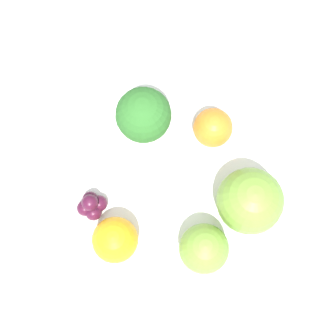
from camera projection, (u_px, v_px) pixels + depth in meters
The scene contains 9 objects.
ground_plane at pixel (168, 184), 0.52m from camera, with size 6.00×6.00×0.00m, color gray.
table_surface at pixel (168, 182), 0.51m from camera, with size 1.20×1.20×0.02m.
bowl at pixel (168, 175), 0.48m from camera, with size 0.25×0.25×0.04m.
broccoli at pixel (144, 116), 0.43m from camera, with size 0.05×0.05×0.07m.
apple_red at pixel (250, 201), 0.43m from camera, with size 0.06×0.06×0.06m.
apple_green at pixel (202, 249), 0.42m from camera, with size 0.05×0.05×0.05m.
orange_front at pixel (213, 128), 0.46m from camera, with size 0.04×0.04×0.04m.
orange_back at pixel (115, 240), 0.43m from camera, with size 0.04×0.04×0.04m.
grape_cluster at pixel (92, 205), 0.45m from camera, with size 0.03×0.03×0.03m.
Camera 1 is at (-0.05, -0.11, 0.51)m, focal length 50.00 mm.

